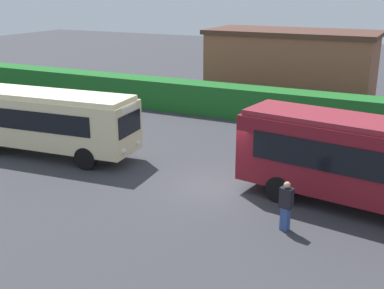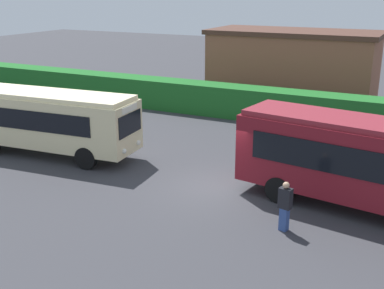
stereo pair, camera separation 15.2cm
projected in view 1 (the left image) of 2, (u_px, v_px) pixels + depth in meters
name	position (u px, v px, depth m)	size (l,w,h in m)	color
ground_plane	(217.00, 188.00, 19.32)	(113.37, 113.37, 0.00)	#38383D
bus_cream	(48.00, 119.00, 22.59)	(8.79, 3.04, 2.99)	beige
bus_maroon	(373.00, 161.00, 16.71)	(9.75, 3.70, 3.27)	maroon
person_center	(286.00, 205.00, 15.71)	(0.46, 0.34, 1.68)	#334C8C
hedge_row	(291.00, 107.00, 28.22)	(68.69, 1.80, 1.86)	#1E6524
depot_building	(291.00, 67.00, 32.89)	(11.08, 5.28, 4.86)	brown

